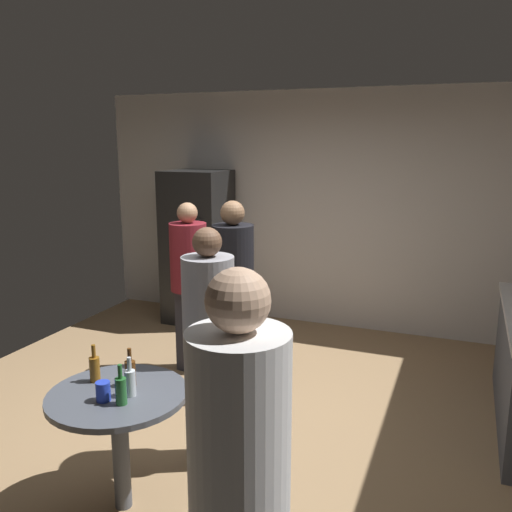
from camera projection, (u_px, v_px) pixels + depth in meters
name	position (u px, v px, depth m)	size (l,w,h in m)	color
ground_plane	(218.00, 432.00, 4.13)	(5.20, 5.20, 0.10)	#9E7C56
wall_back	(315.00, 210.00, 6.22)	(5.32, 0.06, 2.70)	silver
refrigerator	(198.00, 247.00, 6.39)	(0.70, 0.68, 1.80)	black
foreground_table	(118.00, 409.00, 3.09)	(0.80, 0.80, 0.73)	#4C515B
beer_bottle_amber	(95.00, 368.00, 3.20)	(0.06, 0.06, 0.23)	#8C5919
beer_bottle_brown	(130.00, 372.00, 3.14)	(0.06, 0.06, 0.23)	#593314
beer_bottle_green	(121.00, 390.00, 2.92)	(0.06, 0.06, 0.23)	#26662D
beer_bottle_clear	(130.00, 382.00, 3.02)	(0.06, 0.06, 0.23)	silver
plastic_cup_blue	(103.00, 391.00, 2.96)	(0.08, 0.08, 0.11)	blue
person_in_white_shirt	(239.00, 482.00, 1.78)	(0.42, 0.42, 1.77)	#2D2D38
person_in_gray_shirt	(209.00, 329.00, 3.50)	(0.48, 0.48, 1.61)	#2D2D38
person_in_black_shirt	(233.00, 285.00, 4.41)	(0.35, 0.35, 1.68)	#2D2D38
person_in_maroon_shirt	(189.00, 275.00, 4.95)	(0.39, 0.39, 1.60)	#2D2D38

